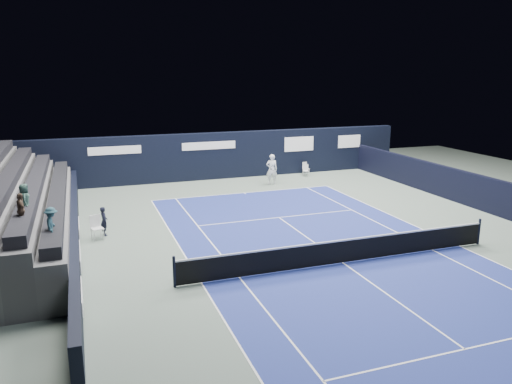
% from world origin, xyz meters
% --- Properties ---
extents(ground, '(48.00, 48.00, 0.00)m').
position_xyz_m(ground, '(0.00, 2.00, 0.00)').
color(ground, '#55665B').
rests_on(ground, ground).
extents(court_surface, '(10.97, 23.77, 0.01)m').
position_xyz_m(court_surface, '(0.00, 0.00, 0.00)').
color(court_surface, navy).
rests_on(court_surface, ground).
extents(enclosure_wall_right, '(0.30, 22.00, 1.80)m').
position_xyz_m(enclosure_wall_right, '(10.50, 6.00, 0.90)').
color(enclosure_wall_right, black).
rests_on(enclosure_wall_right, ground).
extents(folding_chair_back_a, '(0.44, 0.46, 0.81)m').
position_xyz_m(folding_chair_back_a, '(5.58, 15.17, 0.54)').
color(folding_chair_back_a, silver).
rests_on(folding_chair_back_a, ground).
extents(folding_chair_back_b, '(0.47, 0.46, 0.87)m').
position_xyz_m(folding_chair_back_b, '(5.79, 15.66, 0.50)').
color(folding_chair_back_b, white).
rests_on(folding_chair_back_b, ground).
extents(line_judge_chair, '(0.59, 0.57, 1.07)m').
position_xyz_m(line_judge_chair, '(-8.64, 6.04, 0.61)').
color(line_judge_chair, silver).
rests_on(line_judge_chair, ground).
extents(line_judge, '(0.37, 0.51, 1.30)m').
position_xyz_m(line_judge, '(-8.29, 6.46, 0.65)').
color(line_judge, black).
rests_on(line_judge, ground).
extents(court_markings, '(11.03, 23.83, 0.00)m').
position_xyz_m(court_markings, '(0.00, 0.00, 0.01)').
color(court_markings, white).
rests_on(court_markings, court_surface).
extents(tennis_net, '(12.90, 0.10, 1.10)m').
position_xyz_m(tennis_net, '(0.00, 0.00, 0.51)').
color(tennis_net, black).
rests_on(tennis_net, ground).
extents(back_sponsor_wall, '(26.00, 0.63, 3.10)m').
position_xyz_m(back_sponsor_wall, '(0.01, 16.50, 1.55)').
color(back_sponsor_wall, black).
rests_on(back_sponsor_wall, ground).
extents(side_barrier_left, '(0.33, 22.00, 1.20)m').
position_xyz_m(side_barrier_left, '(-9.50, 5.97, 0.60)').
color(side_barrier_left, black).
rests_on(side_barrier_left, ground).
extents(tennis_player, '(0.80, 0.93, 1.94)m').
position_xyz_m(tennis_player, '(2.42, 13.57, 0.97)').
color(tennis_player, white).
rests_on(tennis_player, ground).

